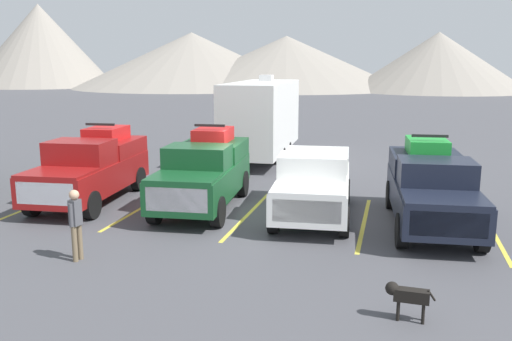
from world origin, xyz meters
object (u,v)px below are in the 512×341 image
at_px(person_b, 76,220).
at_px(camper_trailer_a, 262,116).
at_px(pickup_truck_c, 314,182).
at_px(dog, 406,295).
at_px(pickup_truck_b, 204,171).
at_px(pickup_truck_d, 431,186).
at_px(pickup_truck_a, 92,166).

bearing_deg(person_b, camper_trailer_a, 86.00).
relative_size(pickup_truck_c, dog, 5.99).
bearing_deg(pickup_truck_c, pickup_truck_b, 177.91).
height_order(pickup_truck_c, dog, pickup_truck_c).
bearing_deg(camper_trailer_a, dog, -67.02).
relative_size(person_b, dog, 1.92).
distance_m(pickup_truck_d, camper_trailer_a, 11.66).
relative_size(pickup_truck_a, person_b, 3.27).
relative_size(pickup_truck_b, person_b, 3.23).
height_order(pickup_truck_a, pickup_truck_b, pickup_truck_b).
xyz_separation_m(pickup_truck_c, pickup_truck_d, (3.40, -0.11, 0.11)).
relative_size(camper_trailer_a, person_b, 5.05).
xyz_separation_m(pickup_truck_b, pickup_truck_c, (3.58, -0.13, -0.15)).
bearing_deg(pickup_truck_c, dog, -67.43).
xyz_separation_m(pickup_truck_b, pickup_truck_d, (6.97, -0.24, -0.04)).
distance_m(pickup_truck_c, pickup_truck_d, 3.40).
bearing_deg(pickup_truck_a, pickup_truck_b, 2.52).
height_order(pickup_truck_c, person_b, pickup_truck_c).
height_order(pickup_truck_d, camper_trailer_a, camper_trailer_a).
bearing_deg(person_b, pickup_truck_d, 31.83).
bearing_deg(pickup_truck_c, person_b, -132.87).
bearing_deg(pickup_truck_b, pickup_truck_a, -177.48).
xyz_separation_m(person_b, dog, (7.52, -1.20, -0.51)).
distance_m(pickup_truck_a, person_b, 5.84).
bearing_deg(person_b, dog, -9.09).
height_order(pickup_truck_a, pickup_truck_d, pickup_truck_a).
bearing_deg(dog, pickup_truck_b, 133.60).
height_order(camper_trailer_a, dog, camper_trailer_a).
distance_m(pickup_truck_a, camper_trailer_a, 9.78).
bearing_deg(dog, person_b, 170.91).
bearing_deg(pickup_truck_a, camper_trailer_a, 67.80).
distance_m(pickup_truck_b, pickup_truck_d, 6.98).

